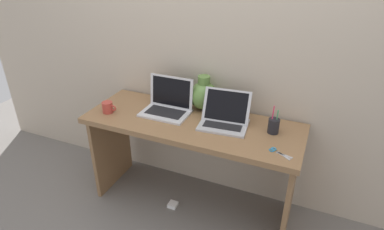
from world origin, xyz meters
name	(u,v)px	position (x,y,z in m)	size (l,w,h in m)	color
ground_plane	(192,202)	(0.00, 0.00, 0.00)	(6.00, 6.00, 0.00)	slate
back_wall	(210,46)	(0.00, 0.32, 1.20)	(4.40, 0.04, 2.40)	#BCAD99
desk	(192,141)	(0.00, 0.00, 0.59)	(1.53, 0.56, 0.75)	olive
laptop_left	(168,103)	(-0.22, 0.07, 0.81)	(0.34, 0.24, 0.25)	silver
laptop_right	(225,116)	(0.22, 0.06, 0.80)	(0.34, 0.28, 0.22)	#B2B2B7
green_vase	(204,95)	(0.00, 0.22, 0.86)	(0.20, 0.20, 0.26)	#5B843D
coffee_mug	(108,107)	(-0.62, -0.12, 0.79)	(0.11, 0.08, 0.08)	#B23D33
pen_cup	(274,126)	(0.55, 0.07, 0.80)	(0.07, 0.07, 0.19)	black
scissors	(277,152)	(0.61, -0.15, 0.75)	(0.14, 0.10, 0.01)	#B7B7BC
power_brick	(173,205)	(-0.12, -0.10, 0.01)	(0.07, 0.07, 0.03)	white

